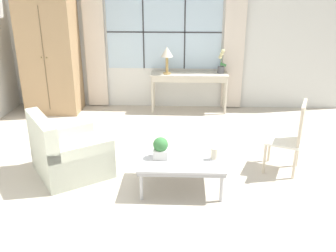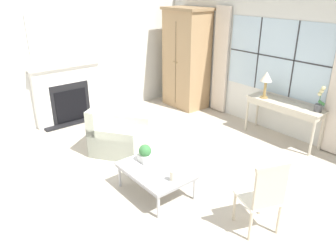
% 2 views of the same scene
% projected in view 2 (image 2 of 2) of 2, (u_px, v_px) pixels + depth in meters
% --- Properties ---
extents(ground_plane, '(14.00, 14.00, 0.00)m').
position_uv_depth(ground_plane, '(151.00, 177.00, 5.10)').
color(ground_plane, '#BCB2A3').
extents(wall_back_windowed, '(7.20, 0.14, 2.80)m').
position_uv_depth(wall_back_windowed, '(276.00, 62.00, 6.29)').
color(wall_back_windowed, silver).
rests_on(wall_back_windowed, ground_plane).
extents(wall_left, '(0.06, 7.20, 2.80)m').
position_uv_depth(wall_left, '(88.00, 53.00, 7.04)').
color(wall_left, silver).
rests_on(wall_left, ground_plane).
extents(fireplace, '(0.34, 1.49, 2.26)m').
position_uv_depth(fireplace, '(67.00, 88.00, 6.86)').
color(fireplace, black).
rests_on(fireplace, ground_plane).
extents(armoire, '(1.07, 0.71, 2.29)m').
position_uv_depth(armoire, '(186.00, 59.00, 7.66)').
color(armoire, tan).
rests_on(armoire, ground_plane).
extents(console_table, '(1.47, 0.42, 0.75)m').
position_uv_depth(console_table, '(284.00, 107.00, 6.06)').
color(console_table, beige).
rests_on(console_table, ground_plane).
extents(table_lamp, '(0.22, 0.22, 0.51)m').
position_uv_depth(table_lamp, '(266.00, 79.00, 6.14)').
color(table_lamp, '#9E7F47').
rests_on(table_lamp, console_table).
extents(potted_orchid, '(0.17, 0.13, 0.46)m').
position_uv_depth(potted_orchid, '(319.00, 102.00, 5.56)').
color(potted_orchid, '#4C4C51').
rests_on(potted_orchid, console_table).
extents(armchair_upholstered, '(1.22, 1.24, 0.84)m').
position_uv_depth(armchair_upholstered, '(119.00, 135.00, 5.86)').
color(armchair_upholstered, beige).
rests_on(armchair_upholstered, ground_plane).
extents(side_chair_wooden, '(0.57, 0.57, 0.98)m').
position_uv_depth(side_chair_wooden, '(264.00, 194.00, 3.76)').
color(side_chair_wooden, white).
rests_on(side_chair_wooden, ground_plane).
extents(coffee_table, '(1.03, 0.73, 0.40)m').
position_uv_depth(coffee_table, '(156.00, 171.00, 4.58)').
color(coffee_table, '#BCBCC1').
rests_on(coffee_table, ground_plane).
extents(potted_plant_small, '(0.18, 0.18, 0.26)m').
position_uv_depth(potted_plant_small, '(145.00, 153.00, 4.70)').
color(potted_plant_small, white).
rests_on(potted_plant_small, coffee_table).
extents(pillar_candle, '(0.11, 0.11, 0.16)m').
position_uv_depth(pillar_candle, '(173.00, 176.00, 4.25)').
color(pillar_candle, silver).
rests_on(pillar_candle, coffee_table).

